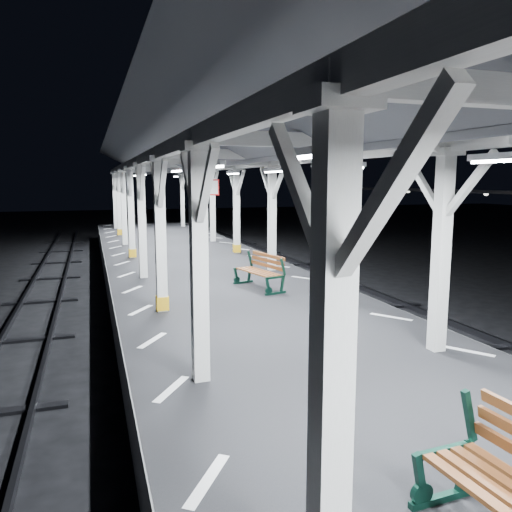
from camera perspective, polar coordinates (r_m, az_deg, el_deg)
ground at (r=10.05m, az=2.85°, el=-13.67°), size 120.00×120.00×0.00m
platform at (r=9.87m, az=2.88°, el=-10.99°), size 6.00×50.00×1.00m
hazard_stripes_left at (r=9.16m, az=-11.75°, el=-9.42°), size 1.00×48.00×0.01m
hazard_stripes_right at (r=10.82m, az=15.18°, el=-6.74°), size 1.00×48.00×0.01m
track_right at (r=12.62m, az=24.86°, el=-9.41°), size 2.20×60.00×0.16m
canopy at (r=9.32m, az=3.11°, el=13.20°), size 5.40×49.00×4.65m
bench_mid at (r=13.10m, az=0.65°, el=-1.64°), size 0.98×1.76×0.90m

